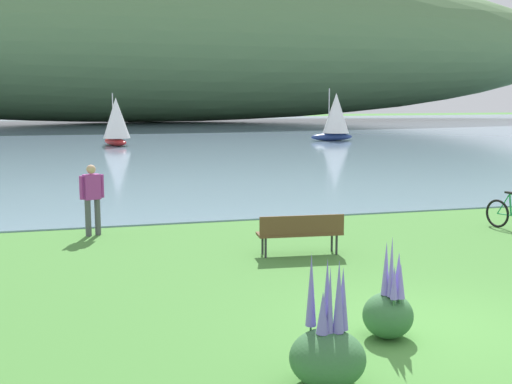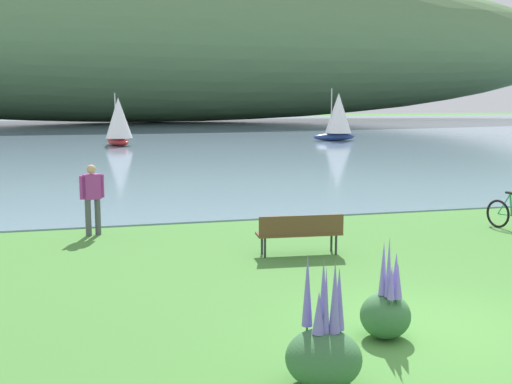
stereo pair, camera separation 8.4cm
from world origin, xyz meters
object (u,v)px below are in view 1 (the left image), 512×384
(person_at_shoreline, at_px, (92,195))
(sailboat_mid_bay, at_px, (335,116))
(sailboat_nearest_to_shore, at_px, (116,121))
(park_bench_near_camera, at_px, (301,231))

(person_at_shoreline, xyz_separation_m, sailboat_mid_bay, (17.60, 28.46, 0.84))
(person_at_shoreline, height_order, sailboat_mid_bay, sailboat_mid_bay)
(person_at_shoreline, bearing_deg, sailboat_nearest_to_shore, 85.97)
(park_bench_near_camera, distance_m, sailboat_nearest_to_shore, 30.76)
(person_at_shoreline, distance_m, sailboat_nearest_to_shore, 27.61)
(sailboat_mid_bay, bearing_deg, sailboat_nearest_to_shore, -176.63)
(person_at_shoreline, relative_size, sailboat_mid_bay, 0.45)
(sailboat_mid_bay, bearing_deg, park_bench_near_camera, -113.01)
(park_bench_near_camera, bearing_deg, sailboat_mid_bay, 66.99)
(sailboat_nearest_to_shore, bearing_deg, sailboat_mid_bay, 3.37)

